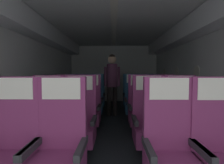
# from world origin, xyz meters

# --- Properties ---
(ground) EXTENTS (3.73, 7.23, 0.02)m
(ground) POSITION_xyz_m (0.00, 3.41, -0.01)
(ground) COLOR #23282D
(fuselage_shell) EXTENTS (3.61, 6.88, 2.30)m
(fuselage_shell) POSITION_xyz_m (0.00, 3.69, 1.66)
(fuselage_shell) COLOR silver
(fuselage_shell) RESTS_ON ground
(seat_a_left_window) EXTENTS (0.48, 0.49, 1.13)m
(seat_a_left_window) POSITION_xyz_m (-0.93, 1.29, 0.47)
(seat_a_left_window) COLOR #38383D
(seat_a_left_window) RESTS_ON ground
(seat_a_left_aisle) EXTENTS (0.48, 0.49, 1.13)m
(seat_a_left_aisle) POSITION_xyz_m (-0.49, 1.30, 0.47)
(seat_a_left_aisle) COLOR #38383D
(seat_a_left_aisle) RESTS_ON ground
(seat_a_right_aisle) EXTENTS (0.48, 0.49, 1.13)m
(seat_a_right_aisle) POSITION_xyz_m (0.93, 1.27, 0.47)
(seat_a_right_aisle) COLOR #38383D
(seat_a_right_aisle) RESTS_ON ground
(seat_a_right_window) EXTENTS (0.48, 0.49, 1.13)m
(seat_a_right_window) POSITION_xyz_m (0.50, 1.28, 0.47)
(seat_a_right_window) COLOR #38383D
(seat_a_right_window) RESTS_ON ground
(seat_b_left_window) EXTENTS (0.48, 0.49, 1.13)m
(seat_b_left_window) POSITION_xyz_m (-0.94, 2.17, 0.47)
(seat_b_left_window) COLOR #38383D
(seat_b_left_window) RESTS_ON ground
(seat_b_left_aisle) EXTENTS (0.48, 0.49, 1.13)m
(seat_b_left_aisle) POSITION_xyz_m (-0.48, 2.16, 0.47)
(seat_b_left_aisle) COLOR #38383D
(seat_b_left_aisle) RESTS_ON ground
(seat_b_right_aisle) EXTENTS (0.48, 0.49, 1.13)m
(seat_b_right_aisle) POSITION_xyz_m (0.94, 2.17, 0.47)
(seat_b_right_aisle) COLOR #38383D
(seat_b_right_aisle) RESTS_ON ground
(seat_b_right_window) EXTENTS (0.48, 0.49, 1.13)m
(seat_b_right_window) POSITION_xyz_m (0.49, 2.16, 0.47)
(seat_b_right_window) COLOR #38383D
(seat_b_right_window) RESTS_ON ground
(seat_c_left_window) EXTENTS (0.48, 0.49, 1.13)m
(seat_c_left_window) POSITION_xyz_m (-0.93, 3.05, 0.47)
(seat_c_left_window) COLOR #38383D
(seat_c_left_window) RESTS_ON ground
(seat_c_left_aisle) EXTENTS (0.48, 0.49, 1.13)m
(seat_c_left_aisle) POSITION_xyz_m (-0.48, 3.05, 0.47)
(seat_c_left_aisle) COLOR #38383D
(seat_c_left_aisle) RESTS_ON ground
(seat_c_right_aisle) EXTENTS (0.48, 0.49, 1.13)m
(seat_c_right_aisle) POSITION_xyz_m (0.93, 3.03, 0.47)
(seat_c_right_aisle) COLOR #38383D
(seat_c_right_aisle) RESTS_ON ground
(seat_c_right_window) EXTENTS (0.48, 0.49, 1.13)m
(seat_c_right_window) POSITION_xyz_m (0.50, 3.04, 0.47)
(seat_c_right_window) COLOR #38383D
(seat_c_right_window) RESTS_ON ground
(seat_d_left_window) EXTENTS (0.48, 0.49, 1.13)m
(seat_d_left_window) POSITION_xyz_m (-0.94, 3.91, 0.47)
(seat_d_left_window) COLOR #38383D
(seat_d_left_window) RESTS_ON ground
(seat_d_left_aisle) EXTENTS (0.48, 0.49, 1.13)m
(seat_d_left_aisle) POSITION_xyz_m (-0.49, 3.92, 0.47)
(seat_d_left_aisle) COLOR #38383D
(seat_d_left_aisle) RESTS_ON ground
(seat_d_right_aisle) EXTENTS (0.48, 0.49, 1.13)m
(seat_d_right_aisle) POSITION_xyz_m (0.93, 3.92, 0.47)
(seat_d_right_aisle) COLOR #38383D
(seat_d_right_aisle) RESTS_ON ground
(seat_d_right_window) EXTENTS (0.48, 0.49, 1.13)m
(seat_d_right_window) POSITION_xyz_m (0.49, 3.92, 0.47)
(seat_d_right_window) COLOR #38383D
(seat_d_right_window) RESTS_ON ground
(seat_e_left_window) EXTENTS (0.48, 0.49, 1.13)m
(seat_e_left_window) POSITION_xyz_m (-0.93, 4.81, 0.47)
(seat_e_left_window) COLOR #38383D
(seat_e_left_window) RESTS_ON ground
(seat_e_left_aisle) EXTENTS (0.48, 0.49, 1.13)m
(seat_e_left_aisle) POSITION_xyz_m (-0.50, 4.79, 0.47)
(seat_e_left_aisle) COLOR #38383D
(seat_e_left_aisle) RESTS_ON ground
(seat_e_right_aisle) EXTENTS (0.48, 0.49, 1.13)m
(seat_e_right_aisle) POSITION_xyz_m (0.93, 4.79, 0.47)
(seat_e_right_aisle) COLOR #38383D
(seat_e_right_aisle) RESTS_ON ground
(seat_e_right_window) EXTENTS (0.48, 0.49, 1.13)m
(seat_e_right_window) POSITION_xyz_m (0.50, 4.78, 0.47)
(seat_e_right_window) COLOR #38383D
(seat_e_right_window) RESTS_ON ground
(flight_attendant) EXTENTS (0.43, 0.28, 1.66)m
(flight_attendant) POSITION_xyz_m (-0.05, 4.44, 1.03)
(flight_attendant) COLOR black
(flight_attendant) RESTS_ON ground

